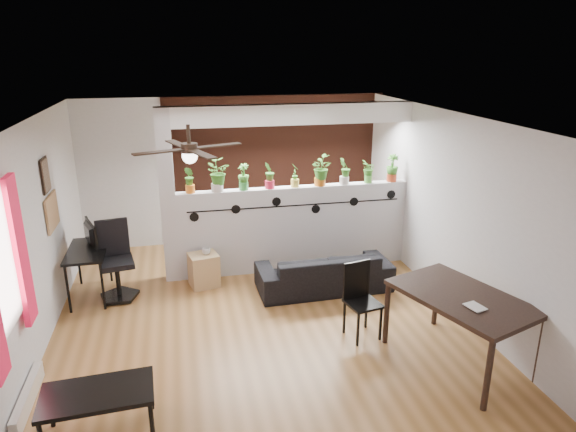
{
  "coord_description": "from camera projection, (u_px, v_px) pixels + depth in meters",
  "views": [
    {
      "loc": [
        -0.93,
        -5.9,
        3.39
      ],
      "look_at": [
        0.49,
        0.6,
        1.19
      ],
      "focal_mm": 32.0,
      "sensor_mm": 36.0,
      "label": 1
    }
  ],
  "objects": [
    {
      "name": "potted_plant_1",
      "position": [
        217.0,
        175.0,
        7.54
      ],
      "size": [
        0.32,
        0.31,
        0.48
      ],
      "color": "silver",
      "rests_on": "partition_wall"
    },
    {
      "name": "coffee_table",
      "position": [
        97.0,
        396.0,
        4.6
      ],
      "size": [
        1.01,
        0.6,
        0.46
      ],
      "color": "black",
      "rests_on": "ground"
    },
    {
      "name": "cup",
      "position": [
        206.0,
        251.0,
        7.51
      ],
      "size": [
        0.12,
        0.12,
        0.1
      ],
      "primitive_type": "imported",
      "rotation": [
        0.0,
        0.0,
        0.02
      ],
      "color": "gray",
      "rests_on": "cube_shelf"
    },
    {
      "name": "partition_wall",
      "position": [
        295.0,
        228.0,
        8.07
      ],
      "size": [
        3.6,
        0.18,
        1.35
      ],
      "primitive_type": "cube",
      "color": "#BCBCC1",
      "rests_on": "ground"
    },
    {
      "name": "potted_plant_7",
      "position": [
        369.0,
        171.0,
        8.04
      ],
      "size": [
        0.18,
        0.2,
        0.36
      ],
      "color": "#4B9737",
      "rests_on": "partition_wall"
    },
    {
      "name": "potted_plant_8",
      "position": [
        392.0,
        167.0,
        8.11
      ],
      "size": [
        0.28,
        0.26,
        0.44
      ],
      "color": "#B43C1C",
      "rests_on": "partition_wall"
    },
    {
      "name": "book",
      "position": [
        469.0,
        309.0,
        5.27
      ],
      "size": [
        0.2,
        0.24,
        0.02
      ],
      "primitive_type": "imported",
      "rotation": [
        0.0,
        0.0,
        0.23
      ],
      "color": "gray",
      "rests_on": "dining_table"
    },
    {
      "name": "framed_art",
      "position": [
        45.0,
        175.0,
        6.46
      ],
      "size": [
        0.03,
        0.34,
        0.44
      ],
      "color": "#8C7259",
      "rests_on": "room_shell"
    },
    {
      "name": "brick_panel",
      "position": [
        277.0,
        169.0,
        9.24
      ],
      "size": [
        3.9,
        0.05,
        2.6
      ],
      "primitive_type": "cube",
      "color": "brown",
      "rests_on": "ground"
    },
    {
      "name": "window_assembly",
      "position": [
        1.0,
        266.0,
        4.62
      ],
      "size": [
        0.09,
        1.3,
        1.55
      ],
      "color": "white",
      "rests_on": "room_shell"
    },
    {
      "name": "room_shell",
      "position": [
        259.0,
        225.0,
        6.32
      ],
      "size": [
        6.3,
        7.1,
        2.9
      ],
      "color": "brown",
      "rests_on": "ground"
    },
    {
      "name": "vine_decal",
      "position": [
        296.0,
        205.0,
        7.85
      ],
      "size": [
        3.31,
        0.01,
        0.3
      ],
      "color": "black",
      "rests_on": "partition_wall"
    },
    {
      "name": "office_chair",
      "position": [
        116.0,
        265.0,
        7.17
      ],
      "size": [
        0.57,
        0.57,
        1.09
      ],
      "color": "black",
      "rests_on": "ground"
    },
    {
      "name": "folding_chair",
      "position": [
        360.0,
        293.0,
        6.22
      ],
      "size": [
        0.45,
        0.45,
        0.93
      ],
      "color": "black",
      "rests_on": "ground"
    },
    {
      "name": "ceiling_header",
      "position": [
        295.0,
        114.0,
        7.51
      ],
      "size": [
        3.6,
        0.18,
        0.3
      ],
      "primitive_type": "cube",
      "color": "white",
      "rests_on": "room_shell"
    },
    {
      "name": "potted_plant_6",
      "position": [
        345.0,
        170.0,
        7.95
      ],
      "size": [
        0.25,
        0.22,
        0.41
      ],
      "color": "silver",
      "rests_on": "partition_wall"
    },
    {
      "name": "potted_plant_0",
      "position": [
        190.0,
        179.0,
        7.47
      ],
      "size": [
        0.22,
        0.24,
        0.39
      ],
      "color": "orange",
      "rests_on": "partition_wall"
    },
    {
      "name": "dining_table",
      "position": [
        462.0,
        303.0,
        5.6
      ],
      "size": [
        1.36,
        1.72,
        0.82
      ],
      "color": "black",
      "rests_on": "ground"
    },
    {
      "name": "sofa",
      "position": [
        324.0,
        272.0,
        7.48
      ],
      "size": [
        1.86,
        0.77,
        0.54
      ],
      "primitive_type": "imported",
      "rotation": [
        0.0,
        0.0,
        3.16
      ],
      "color": "black",
      "rests_on": "ground"
    },
    {
      "name": "computer_desk",
      "position": [
        87.0,
        254.0,
        7.14
      ],
      "size": [
        0.53,
        0.99,
        0.72
      ],
      "color": "black",
      "rests_on": "ground"
    },
    {
      "name": "potted_plant_4",
      "position": [
        295.0,
        174.0,
        7.8
      ],
      "size": [
        0.15,
        0.18,
        0.36
      ],
      "color": "gold",
      "rests_on": "partition_wall"
    },
    {
      "name": "cube_shelf",
      "position": [
        204.0,
        270.0,
        7.59
      ],
      "size": [
        0.47,
        0.44,
        0.5
      ],
      "primitive_type": "cube",
      "rotation": [
        0.0,
        0.0,
        0.21
      ],
      "color": "tan",
      "rests_on": "ground"
    },
    {
      "name": "potted_plant_3",
      "position": [
        270.0,
        174.0,
        7.71
      ],
      "size": [
        0.22,
        0.24,
        0.41
      ],
      "color": "#C51F3D",
      "rests_on": "partition_wall"
    },
    {
      "name": "potted_plant_2",
      "position": [
        243.0,
        176.0,
        7.63
      ],
      "size": [
        0.25,
        0.24,
        0.4
      ],
      "color": "green",
      "rests_on": "partition_wall"
    },
    {
      "name": "monitor",
      "position": [
        88.0,
        239.0,
        7.23
      ],
      "size": [
        0.33,
        0.16,
        0.19
      ],
      "primitive_type": "imported",
      "rotation": [
        0.0,
        0.0,
        1.91
      ],
      "color": "black",
      "rests_on": "computer_desk"
    },
    {
      "name": "ceiling_fan",
      "position": [
        189.0,
        151.0,
        5.56
      ],
      "size": [
        1.19,
        1.19,
        0.43
      ],
      "color": "black",
      "rests_on": "room_shell"
    },
    {
      "name": "pier_column",
      "position": [
        168.0,
        197.0,
        7.49
      ],
      "size": [
        0.22,
        0.2,
        2.6
      ],
      "primitive_type": "cube",
      "color": "#BCBCC1",
      "rests_on": "ground"
    },
    {
      "name": "baseboard_heater",
      "position": [
        28.0,
        398.0,
        5.07
      ],
      "size": [
        0.08,
        1.0,
        0.18
      ],
      "primitive_type": "cube",
      "color": "silver",
      "rests_on": "ground"
    },
    {
      "name": "potted_plant_5",
      "position": [
        320.0,
        170.0,
        7.86
      ],
      "size": [
        0.22,
        0.27,
        0.47
      ],
      "color": "#C76517",
      "rests_on": "partition_wall"
    },
    {
      "name": "corkboard",
      "position": [
        52.0,
        212.0,
        6.66
      ],
      "size": [
        0.03,
        0.6,
        0.45
      ],
      "primitive_type": "cube",
      "color": "#9B714B",
      "rests_on": "room_shell"
    }
  ]
}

